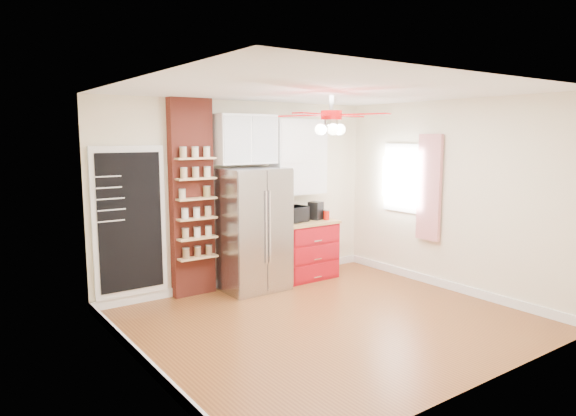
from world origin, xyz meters
TOP-DOWN VIEW (x-y plane):
  - floor at (0.00, 0.00)m, footprint 4.50×4.50m
  - ceiling at (0.00, 0.00)m, footprint 4.50×4.50m
  - wall_back at (0.00, 2.00)m, footprint 4.50×0.02m
  - wall_front at (0.00, -2.00)m, footprint 4.50×0.02m
  - wall_left at (-2.25, 0.00)m, footprint 0.02×4.00m
  - wall_right at (2.25, 0.00)m, footprint 0.02×4.00m
  - chalkboard at (-1.70, 1.96)m, footprint 0.95×0.05m
  - brick_pillar at (-0.85, 1.92)m, footprint 0.60×0.16m
  - fridge at (-0.05, 1.63)m, footprint 0.90×0.70m
  - upper_glass_cabinet at (-0.05, 1.82)m, footprint 0.90×0.35m
  - red_cabinet at (0.92, 1.68)m, footprint 0.94×0.64m
  - upper_shelf_unit at (0.92, 1.85)m, footprint 0.90×0.30m
  - window at (2.23, 0.90)m, footprint 0.04×0.75m
  - curtain at (2.18, 0.35)m, footprint 0.06×0.40m
  - ceiling_fan at (0.00, 0.00)m, footprint 1.40×1.40m
  - toaster_oven at (0.68, 1.68)m, footprint 0.47×0.35m
  - coffee_maker at (1.13, 1.68)m, footprint 0.22×0.23m
  - canister_left at (1.25, 1.56)m, footprint 0.11×0.11m
  - canister_right at (1.27, 1.70)m, footprint 0.09×0.09m
  - pantry_jar_oats at (-1.05, 1.78)m, footprint 0.11×0.11m
  - pantry_jar_beans at (-0.69, 1.79)m, footprint 0.11×0.11m

SIDE VIEW (x-z plane):
  - floor at x=0.00m, z-range 0.00..0.00m
  - red_cabinet at x=0.92m, z-range 0.00..0.90m
  - fridge at x=-0.05m, z-range 0.00..1.75m
  - canister_left at x=1.25m, z-range 0.90..1.05m
  - canister_right at x=1.27m, z-range 0.90..1.05m
  - toaster_oven at x=0.68m, z-range 0.90..1.14m
  - coffee_maker at x=1.13m, z-range 0.90..1.18m
  - chalkboard at x=-1.70m, z-range 0.12..2.08m
  - wall_back at x=0.00m, z-range 0.00..2.70m
  - wall_front at x=0.00m, z-range 0.00..2.70m
  - wall_left at x=-2.25m, z-range 0.00..2.70m
  - wall_right at x=2.25m, z-range 0.00..2.70m
  - brick_pillar at x=-0.85m, z-range 0.00..2.70m
  - pantry_jar_oats at x=-1.05m, z-range 1.37..1.49m
  - pantry_jar_beans at x=-0.69m, z-range 1.37..1.51m
  - curtain at x=2.18m, z-range 0.67..2.23m
  - window at x=2.23m, z-range 1.02..2.08m
  - upper_shelf_unit at x=0.92m, z-range 1.30..2.45m
  - upper_glass_cabinet at x=-0.05m, z-range 1.80..2.50m
  - ceiling_fan at x=0.00m, z-range 2.20..2.65m
  - ceiling at x=0.00m, z-range 2.70..2.70m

